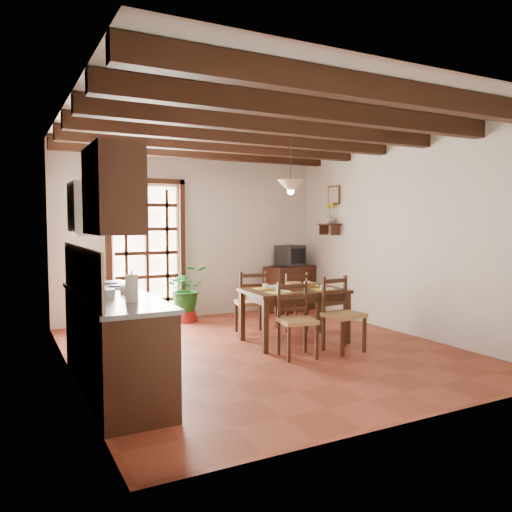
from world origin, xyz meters
TOP-DOWN VIEW (x-y plane):
  - ground_plane at (0.00, 0.00)m, footprint 5.00×5.00m
  - room_shell at (0.00, 0.00)m, footprint 4.52×5.02m
  - ceiling_beams at (0.00, 0.00)m, footprint 4.50×4.34m
  - french_door at (-0.80, 2.45)m, footprint 1.26×0.11m
  - kitchen_counter at (-1.96, -0.60)m, footprint 0.64×2.25m
  - upper_cabinet at (-2.08, -1.30)m, footprint 0.35×0.80m
  - range_hood at (-2.05, -0.05)m, footprint 0.38×0.60m
  - counter_items at (-1.95, -0.51)m, footprint 0.50×1.43m
  - dining_table at (0.57, 0.20)m, footprint 1.35×0.91m
  - chair_near_left at (0.21, -0.45)m, footprint 0.46×0.45m
  - chair_near_right at (0.85, -0.48)m, footprint 0.46×0.45m
  - chair_far_left at (0.28, 0.88)m, footprint 0.51×0.49m
  - chair_far_right at (0.93, 0.85)m, footprint 0.40×0.39m
  - table_setting at (0.57, 0.20)m, footprint 0.95×0.63m
  - table_bowl at (0.34, 0.26)m, footprint 0.22×0.22m
  - sideboard at (1.74, 2.23)m, footprint 1.02×0.65m
  - crt_tv at (1.74, 2.22)m, footprint 0.51×0.49m
  - fuse_box at (1.50, 2.48)m, footprint 0.25×0.03m
  - plant_pot at (-0.24, 2.14)m, footprint 0.34×0.34m
  - potted_plant at (-0.24, 2.14)m, footprint 1.76×1.53m
  - wall_shelf at (2.14, 1.60)m, footprint 0.20×0.42m
  - shelf_vase at (2.14, 1.60)m, footprint 0.15×0.15m
  - shelf_flowers at (2.14, 1.60)m, footprint 0.14×0.14m
  - framed_picture at (2.22, 1.60)m, footprint 0.03×0.32m
  - pendant_lamp at (0.57, 0.30)m, footprint 0.36×0.36m

SIDE VIEW (x-z plane):
  - ground_plane at x=0.00m, z-range 0.00..0.00m
  - plant_pot at x=-0.24m, z-range 0.01..0.21m
  - chair_far_right at x=0.93m, z-range -0.16..0.70m
  - chair_near_left at x=0.21m, z-range -0.16..0.71m
  - chair_far_left at x=0.28m, z-range -0.17..0.74m
  - chair_near_right at x=0.85m, z-range -0.17..0.75m
  - sideboard at x=1.74m, z-range 0.00..0.80m
  - kitchen_counter at x=-1.96m, z-range -0.22..1.16m
  - potted_plant at x=-0.24m, z-range -0.37..1.51m
  - dining_table at x=0.57m, z-range 0.26..0.97m
  - table_setting at x=0.57m, z-range 0.65..0.74m
  - table_bowl at x=0.34m, z-range 0.71..0.76m
  - counter_items at x=-1.95m, z-range 0.83..1.08m
  - crt_tv at x=1.74m, z-range 0.81..1.18m
  - french_door at x=-0.80m, z-range 0.02..2.34m
  - wall_shelf at x=2.14m, z-range 1.41..1.61m
  - shelf_vase at x=2.14m, z-range 1.57..1.73m
  - range_hood at x=-2.05m, z-range 1.46..2.00m
  - fuse_box at x=1.50m, z-range 1.59..1.91m
  - room_shell at x=0.00m, z-range 0.41..3.22m
  - upper_cabinet at x=-2.08m, z-range 1.50..2.20m
  - shelf_flowers at x=2.14m, z-range 1.68..2.04m
  - framed_picture at x=2.22m, z-range 1.89..2.21m
  - pendant_lamp at x=0.57m, z-range 1.66..2.50m
  - ceiling_beams at x=0.00m, z-range 2.59..2.79m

